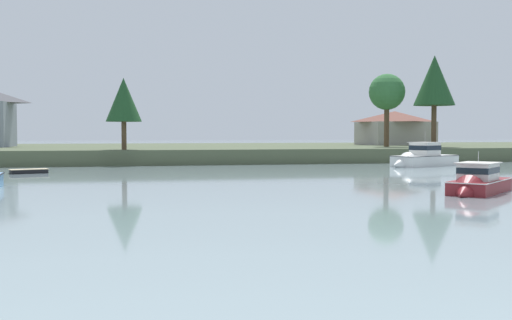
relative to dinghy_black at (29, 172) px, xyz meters
name	(u,v)px	position (x,y,z in m)	size (l,w,h in m)	color
far_shore_bank	(194,152)	(18.05, 31.86, 0.72)	(248.88, 43.30, 1.70)	#4C563D
dinghy_black	(29,172)	(0.00, 0.00, 0.00)	(3.44, 2.27, 0.54)	black
cruiser_maroon	(476,186)	(28.48, -24.28, 0.30)	(6.52, 6.17, 3.31)	maroon
cruiser_white	(420,161)	(39.05, 3.25, 0.40)	(9.56, 6.47, 4.79)	white
shore_tree_inland_c	(387,93)	(42.98, 20.45, 8.87)	(4.87, 4.87, 9.85)	brown
shore_tree_right_mid	(434,81)	(47.80, 16.44, 10.20)	(5.33, 5.33, 11.97)	brown
shore_tree_center_right	(124,100)	(8.17, 12.47, 7.04)	(3.95, 3.95, 7.94)	brown
cottage_hillside	(395,127)	(49.78, 32.52, 4.30)	(10.53, 10.37, 5.28)	#9E998E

